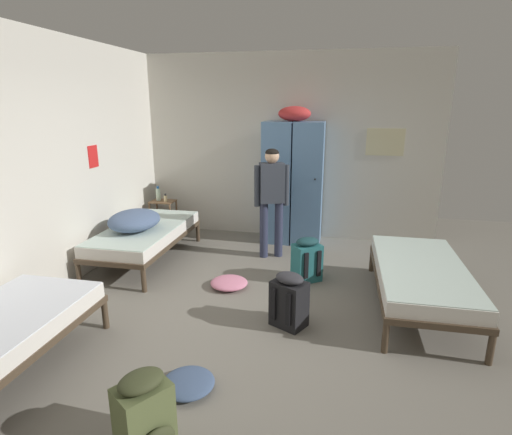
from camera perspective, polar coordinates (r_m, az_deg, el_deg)
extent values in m
plane|color=slate|center=(4.40, -0.72, -12.94)|extent=(8.46, 8.46, 0.00)
cube|color=beige|center=(6.53, 4.38, 9.73)|extent=(4.67, 0.06, 2.86)
cube|color=beige|center=(4.95, -27.99, 6.05)|extent=(0.06, 5.28, 2.86)
cube|color=beige|center=(6.46, 17.64, 10.04)|extent=(0.55, 0.01, 0.40)
cube|color=red|center=(5.67, -21.85, 7.93)|extent=(0.01, 0.20, 0.28)
cube|color=#5B84B2|center=(6.31, 3.10, 4.89)|extent=(0.44, 0.52, 1.85)
cylinder|color=black|center=(6.00, 3.86, 5.53)|extent=(0.02, 0.03, 0.02)
cube|color=#5B84B2|center=(6.26, 7.28, 4.69)|extent=(0.44, 0.52, 1.85)
cylinder|color=black|center=(5.96, 8.26, 5.32)|extent=(0.02, 0.03, 0.02)
ellipsoid|color=red|center=(6.17, 5.42, 14.27)|extent=(0.48, 0.36, 0.22)
cylinder|color=brown|center=(6.86, -14.58, -0.31)|extent=(0.03, 0.03, 0.55)
cylinder|color=brown|center=(6.71, -11.90, -0.48)|extent=(0.03, 0.03, 0.55)
cylinder|color=brown|center=(7.09, -13.63, 0.28)|extent=(0.03, 0.03, 0.55)
cylinder|color=brown|center=(6.95, -11.02, 0.12)|extent=(0.03, 0.03, 0.55)
cube|color=brown|center=(6.92, -12.75, -0.75)|extent=(0.38, 0.30, 0.02)
cube|color=brown|center=(6.83, -12.93, 2.21)|extent=(0.38, 0.30, 0.02)
cylinder|color=#473828|center=(4.77, -29.13, -10.80)|extent=(0.06, 0.06, 0.28)
cylinder|color=#473828|center=(4.29, -20.37, -12.65)|extent=(0.06, 0.06, 0.28)
cylinder|color=#473828|center=(5.64, 24.48, -6.18)|extent=(0.06, 0.06, 0.28)
cylinder|color=#473828|center=(5.51, 15.91, -5.84)|extent=(0.06, 0.06, 0.28)
cylinder|color=#473828|center=(4.05, 30.02, -15.71)|extent=(0.06, 0.06, 0.28)
cylinder|color=#473828|center=(3.86, 17.67, -15.78)|extent=(0.06, 0.06, 0.28)
cube|color=#473828|center=(4.66, 21.98, -8.20)|extent=(0.90, 1.90, 0.06)
cube|color=silver|center=(4.62, 22.11, -7.07)|extent=(0.87, 1.84, 0.14)
cube|color=silver|center=(4.59, 22.20, -6.20)|extent=(0.86, 1.82, 0.01)
cylinder|color=#473828|center=(5.33, -23.59, -7.33)|extent=(0.06, 0.06, 0.28)
cylinder|color=#473828|center=(4.91, -15.45, -8.51)|extent=(0.06, 0.06, 0.28)
cylinder|color=#473828|center=(6.81, -14.81, -1.62)|extent=(0.06, 0.06, 0.28)
cylinder|color=#473828|center=(6.49, -8.15, -2.11)|extent=(0.06, 0.06, 0.28)
cube|color=#473828|center=(5.80, -15.20, -2.93)|extent=(0.90, 1.90, 0.06)
cube|color=silver|center=(5.77, -15.27, -1.99)|extent=(0.87, 1.84, 0.14)
cube|color=silver|center=(5.74, -15.32, -1.27)|extent=(0.86, 1.82, 0.01)
ellipsoid|color=slate|center=(5.60, -16.67, -0.37)|extent=(0.64, 0.76, 0.26)
cylinder|color=#2D334C|center=(5.74, 3.19, -1.66)|extent=(0.12, 0.12, 0.79)
cylinder|color=#2D334C|center=(5.70, 1.10, -1.77)|extent=(0.12, 0.12, 0.79)
cube|color=#333842|center=(5.56, 2.22, 4.86)|extent=(0.38, 0.30, 0.54)
cylinder|color=#333842|center=(5.60, 4.26, 4.53)|extent=(0.08, 0.08, 0.56)
cylinder|color=#333842|center=(5.53, 0.15, 4.41)|extent=(0.08, 0.08, 0.56)
sphere|color=#DBAD89|center=(5.50, 2.26, 8.58)|extent=(0.19, 0.19, 0.19)
ellipsoid|color=black|center=(5.49, 2.27, 9.08)|extent=(0.18, 0.18, 0.11)
cylinder|color=silver|center=(6.86, -13.53, 3.17)|extent=(0.08, 0.08, 0.20)
cylinder|color=#2666B2|center=(6.83, -13.59, 4.14)|extent=(0.04, 0.04, 0.04)
cylinder|color=beige|center=(6.75, -12.56, 2.60)|extent=(0.06, 0.06, 0.10)
cylinder|color=black|center=(6.74, -12.59, 3.13)|extent=(0.03, 0.03, 0.03)
cube|color=#23666B|center=(5.04, 7.13, -6.28)|extent=(0.40, 0.38, 0.46)
ellipsoid|color=#193D42|center=(5.19, 6.24, -6.57)|extent=(0.24, 0.21, 0.20)
ellipsoid|color=#193D42|center=(4.95, 7.23, -3.38)|extent=(0.36, 0.34, 0.10)
cube|color=black|center=(4.97, 8.81, -6.39)|extent=(0.05, 0.05, 0.32)
cube|color=black|center=(4.88, 7.06, -6.73)|extent=(0.05, 0.05, 0.32)
cube|color=black|center=(4.05, 4.65, -11.95)|extent=(0.40, 0.36, 0.46)
ellipsoid|color=#2D2D33|center=(4.20, 5.84, -12.20)|extent=(0.25, 0.18, 0.20)
ellipsoid|color=#2D2D33|center=(3.94, 4.73, -8.47)|extent=(0.36, 0.33, 0.10)
cube|color=black|center=(3.90, 4.55, -12.74)|extent=(0.06, 0.04, 0.32)
cube|color=black|center=(3.99, 2.45, -12.00)|extent=(0.06, 0.04, 0.32)
cube|color=#566038|center=(2.89, -15.39, -25.48)|extent=(0.38, 0.40, 0.46)
ellipsoid|color=#383D23|center=(2.72, -15.83, -21.18)|extent=(0.34, 0.36, 0.10)
cube|color=black|center=(2.94, -18.44, -24.29)|extent=(0.05, 0.05, 0.32)
cube|color=black|center=(3.00, -15.15, -23.13)|extent=(0.05, 0.05, 0.32)
ellipsoid|color=pink|center=(4.90, -3.79, -9.12)|extent=(0.44, 0.43, 0.10)
ellipsoid|color=#42567A|center=(3.40, -9.50, -21.90)|extent=(0.41, 0.41, 0.10)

